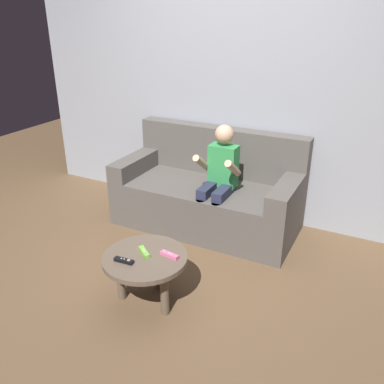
{
  "coord_description": "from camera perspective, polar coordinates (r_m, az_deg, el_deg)",
  "views": [
    {
      "loc": [
        1.43,
        -2.08,
        1.92
      ],
      "look_at": [
        0.1,
        0.51,
        0.62
      ],
      "focal_mm": 37.83,
      "sensor_mm": 36.0,
      "label": 1
    }
  ],
  "objects": [
    {
      "name": "person_seated_on_couch",
      "position": [
        3.57,
        3.8,
        2.14
      ],
      "size": [
        0.35,
        0.43,
        1.04
      ],
      "color": "#282D47",
      "rests_on": "ground"
    },
    {
      "name": "wall_back",
      "position": [
        3.95,
        5.64,
        14.22
      ],
      "size": [
        4.43,
        0.05,
        2.5
      ],
      "primitive_type": "cube",
      "color": "#999EA8",
      "rests_on": "ground"
    },
    {
      "name": "game_remote_pink_center",
      "position": [
        2.81,
        -3.2,
        -8.83
      ],
      "size": [
        0.14,
        0.06,
        0.03
      ],
      "color": "pink",
      "rests_on": "coffee_table"
    },
    {
      "name": "couch",
      "position": [
        3.9,
        2.39,
        -0.29
      ],
      "size": [
        1.72,
        0.8,
        0.9
      ],
      "color": "#56514C",
      "rests_on": "ground"
    },
    {
      "name": "coffee_table",
      "position": [
        2.87,
        -6.53,
        -9.94
      ],
      "size": [
        0.59,
        0.59,
        0.38
      ],
      "color": "brown",
      "rests_on": "ground"
    },
    {
      "name": "game_remote_black_far_corner",
      "position": [
        2.79,
        -9.58,
        -9.52
      ],
      "size": [
        0.14,
        0.05,
        0.03
      ],
      "color": "black",
      "rests_on": "coffee_table"
    },
    {
      "name": "game_remote_lime_near_edge",
      "position": [
        2.86,
        -6.76,
        -8.38
      ],
      "size": [
        0.13,
        0.11,
        0.03
      ],
      "color": "#72C638",
      "rests_on": "coffee_table"
    },
    {
      "name": "ground_plane",
      "position": [
        3.18,
        -6.05,
        -13.3
      ],
      "size": [
        8.86,
        8.86,
        0.0
      ],
      "primitive_type": "plane",
      "color": "brown"
    }
  ]
}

